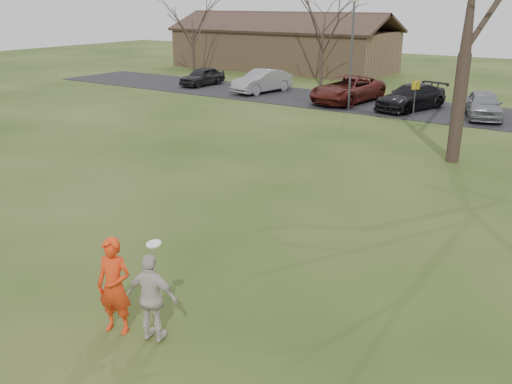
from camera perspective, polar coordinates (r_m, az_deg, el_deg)
ground at (r=11.66m, az=-11.34°, el=-12.43°), size 120.00×120.00×0.00m
parking_strip at (r=33.17m, az=20.95°, el=7.53°), size 62.00×6.50×0.04m
player_defender at (r=10.82m, az=-14.51°, el=-9.45°), size 0.80×0.64×1.93m
car_0 at (r=42.01m, az=-5.61°, el=11.88°), size 1.68×3.98×1.34m
car_1 at (r=38.52m, az=0.64°, el=11.46°), size 2.42×4.93×1.55m
car_2 at (r=35.15m, az=9.49°, el=10.49°), size 3.27×6.01×1.60m
car_3 at (r=33.54m, az=15.82°, el=9.48°), size 3.41×5.34×1.44m
car_4 at (r=32.27m, az=22.60°, el=8.38°), size 2.97×4.58×1.45m
catching_play at (r=10.38m, az=-10.74°, el=-10.75°), size 1.08×0.67×2.00m
building at (r=52.61m, az=2.77°, el=14.76°), size 20.60×8.50×5.14m
lamp_post at (r=32.23m, az=9.97°, el=15.29°), size 0.34×0.34×6.27m
sign_yellow at (r=30.60m, az=16.22°, el=9.87°), size 0.35×0.35×2.08m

